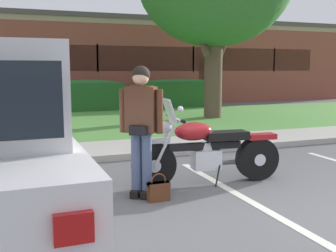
# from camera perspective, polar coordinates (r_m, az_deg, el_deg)

# --- Properties ---
(ground_plane) EXTENTS (140.00, 140.00, 0.00)m
(ground_plane) POSITION_cam_1_polar(r_m,az_deg,el_deg) (5.04, 13.05, -11.40)
(ground_plane) COLOR #565659
(curb_strip) EXTENTS (60.00, 0.20, 0.12)m
(curb_strip) POSITION_cam_1_polar(r_m,az_deg,el_deg) (7.76, -0.10, -3.80)
(curb_strip) COLOR #ADA89E
(curb_strip) RESTS_ON ground
(concrete_walk) EXTENTS (60.00, 1.50, 0.08)m
(concrete_walk) POSITION_cam_1_polar(r_m,az_deg,el_deg) (8.55, -2.11, -2.82)
(concrete_walk) COLOR #ADA89E
(concrete_walk) RESTS_ON ground
(grass_lawn) EXTENTS (60.00, 6.57, 0.06)m
(grass_lawn) POSITION_cam_1_polar(r_m,az_deg,el_deg) (12.40, -8.10, 0.49)
(grass_lawn) COLOR #518E3D
(grass_lawn) RESTS_ON ground
(stall_stripe_0) EXTENTS (0.13, 4.40, 0.01)m
(stall_stripe_0) POSITION_cam_1_polar(r_m,az_deg,el_deg) (4.45, -19.72, -14.32)
(stall_stripe_0) COLOR silver
(stall_stripe_0) RESTS_ON ground
(stall_stripe_1) EXTENTS (0.13, 4.40, 0.01)m
(stall_stripe_1) POSITION_cam_1_polar(r_m,az_deg,el_deg) (5.21, 12.08, -10.67)
(stall_stripe_1) COLOR silver
(stall_stripe_1) RESTS_ON ground
(motorcycle) EXTENTS (2.24, 0.82, 1.26)m
(motorcycle) POSITION_cam_1_polar(r_m,az_deg,el_deg) (5.89, 6.35, -3.43)
(motorcycle) COLOR black
(motorcycle) RESTS_ON ground
(rider_person) EXTENTS (0.50, 0.41, 1.70)m
(rider_person) POSITION_cam_1_polar(r_m,az_deg,el_deg) (5.15, -3.84, 0.60)
(rider_person) COLOR black
(rider_person) RESTS_ON ground
(handbag) EXTENTS (0.28, 0.13, 0.36)m
(handbag) POSITION_cam_1_polar(r_m,az_deg,el_deg) (5.16, -1.34, -9.03)
(handbag) COLOR #562D19
(handbag) RESTS_ON ground
(hedge_left) EXTENTS (3.01, 0.90, 1.24)m
(hedge_left) POSITION_cam_1_polar(r_m,az_deg,el_deg) (15.87, -11.80, 4.32)
(hedge_left) COLOR #235623
(hedge_left) RESTS_ON ground
(hedge_center_left) EXTENTS (3.12, 0.90, 1.24)m
(hedge_center_left) POSITION_cam_1_polar(r_m,az_deg,el_deg) (16.94, 1.48, 4.72)
(hedge_center_left) COLOR #235623
(hedge_center_left) RESTS_ON ground
(brick_building) EXTENTS (26.87, 10.05, 4.03)m
(brick_building) POSITION_cam_1_polar(r_m,az_deg,el_deg) (22.69, -12.36, 8.86)
(brick_building) COLOR brown
(brick_building) RESTS_ON ground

